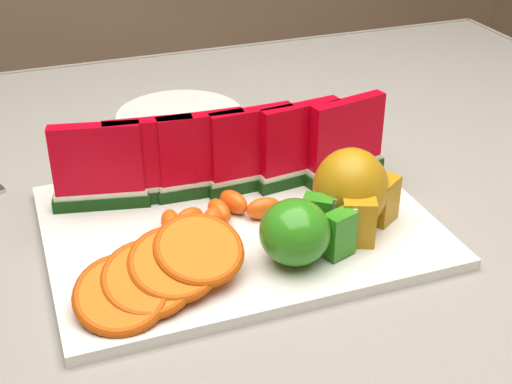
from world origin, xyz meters
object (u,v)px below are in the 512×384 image
apple_cluster (301,231)px  pear_cluster (353,192)px  side_plate (180,116)px  platter (238,225)px

apple_cluster → pear_cluster: size_ratio=1.06×
pear_cluster → side_plate: bearing=105.2°
pear_cluster → side_plate: 0.36m
platter → side_plate: size_ratio=1.74×
platter → side_plate: 0.30m
pear_cluster → side_plate: size_ratio=0.42×
platter → pear_cluster: pear_cluster is taller
pear_cluster → platter: bearing=157.8°
apple_cluster → pear_cluster: 0.09m
apple_cluster → pear_cluster: bearing=28.9°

